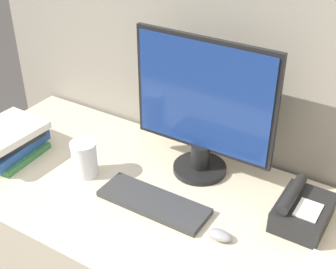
{
  "coord_description": "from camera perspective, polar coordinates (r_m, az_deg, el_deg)",
  "views": [
    {
      "loc": [
        0.68,
        -0.65,
        1.77
      ],
      "look_at": [
        0.03,
        0.39,
        1.01
      ],
      "focal_mm": 50.0,
      "sensor_mm": 36.0,
      "label": 1
    }
  ],
  "objects": [
    {
      "name": "cubicle_panel_rear",
      "position": [
        1.84,
        5.1,
        -0.46
      ],
      "size": [
        2.01,
        0.04,
        1.58
      ],
      "color": "gray",
      "rests_on": "ground_plane"
    },
    {
      "name": "monitor",
      "position": [
        1.56,
        4.24,
        2.94
      ],
      "size": [
        0.51,
        0.19,
        0.5
      ],
      "color": "black",
      "rests_on": "desk"
    },
    {
      "name": "keyboard",
      "position": [
        1.53,
        -1.78,
        -8.27
      ],
      "size": [
        0.37,
        0.13,
        0.02
      ],
      "color": "#333333",
      "rests_on": "desk"
    },
    {
      "name": "mouse",
      "position": [
        1.42,
        6.37,
        -12.11
      ],
      "size": [
        0.07,
        0.04,
        0.03
      ],
      "color": "gray",
      "rests_on": "desk"
    },
    {
      "name": "coffee_cup",
      "position": [
        1.65,
        -10.14,
        -2.9
      ],
      "size": [
        0.09,
        0.09,
        0.13
      ],
      "color": "white",
      "rests_on": "desk"
    },
    {
      "name": "book_stack",
      "position": [
        1.83,
        -19.15,
        -0.81
      ],
      "size": [
        0.22,
        0.29,
        0.11
      ],
      "color": "#38723F",
      "rests_on": "desk"
    },
    {
      "name": "desk_telephone",
      "position": [
        1.51,
        16.01,
        -8.92
      ],
      "size": [
        0.15,
        0.2,
        0.11
      ],
      "color": "black",
      "rests_on": "desk"
    }
  ]
}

